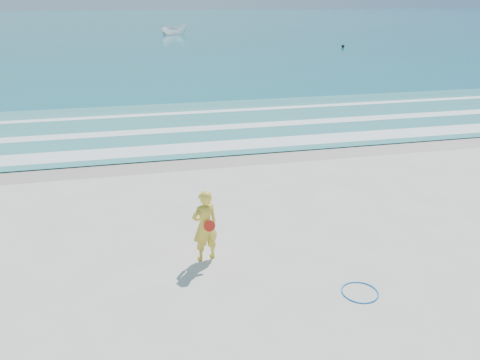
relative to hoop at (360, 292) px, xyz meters
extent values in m
plane|color=silver|center=(-1.50, 0.51, -0.01)|extent=(400.00, 400.00, 0.00)
cube|color=#B2A893|center=(-1.50, 9.51, -0.01)|extent=(400.00, 2.40, 0.00)
cube|color=#19727F|center=(-1.50, 105.51, 0.01)|extent=(400.00, 190.00, 0.04)
cube|color=#59B7AD|center=(-1.50, 14.51, 0.03)|extent=(400.00, 10.00, 0.01)
cube|color=white|center=(-1.50, 10.81, 0.04)|extent=(400.00, 1.40, 0.01)
cube|color=white|center=(-1.50, 13.71, 0.04)|extent=(400.00, 0.90, 0.01)
cube|color=white|center=(-1.50, 17.01, 0.04)|extent=(400.00, 0.60, 0.01)
torus|color=blue|center=(0.00, 0.00, 0.00)|extent=(1.03, 1.03, 0.03)
imported|color=white|center=(2.90, 69.83, 0.83)|extent=(4.42, 2.38, 1.62)
sphere|color=black|center=(20.64, 45.89, 0.21)|extent=(0.37, 0.37, 0.37)
imported|color=gold|center=(-2.99, 2.13, 0.87)|extent=(0.74, 0.60, 1.77)
cylinder|color=red|center=(-2.91, 1.95, 0.95)|extent=(0.27, 0.08, 0.27)
camera|label=1|loc=(-4.40, -7.62, 5.93)|focal=35.00mm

